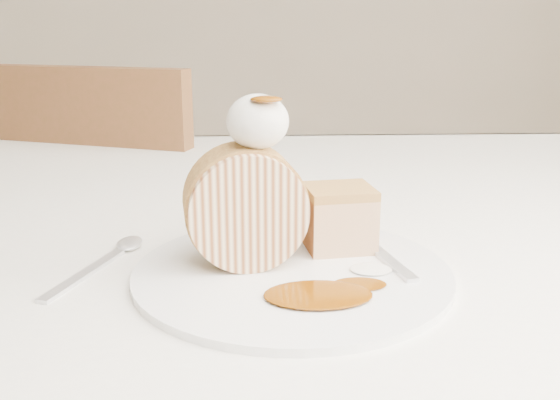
{
  "coord_description": "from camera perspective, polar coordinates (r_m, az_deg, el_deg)",
  "views": [
    {
      "loc": [
        -0.02,
        -0.54,
        0.96
      ],
      "look_at": [
        0.01,
        -0.03,
        0.82
      ],
      "focal_mm": 40.0,
      "sensor_mm": 36.0,
      "label": 1
    }
  ],
  "objects": [
    {
      "name": "plate",
      "position": [
        0.54,
        1.11,
        -6.62
      ],
      "size": [
        0.31,
        0.31,
        0.01
      ],
      "primitive_type": "cylinder",
      "rotation": [
        0.0,
        0.0,
        0.14
      ],
      "color": "white",
      "rests_on": "table"
    },
    {
      "name": "whipped_cream",
      "position": [
        0.53,
        -2.06,
        7.18
      ],
      "size": [
        0.05,
        0.05,
        0.05
      ],
      "primitive_type": "ellipsoid",
      "color": "white",
      "rests_on": "roulade_slice"
    },
    {
      "name": "caramel_pool",
      "position": [
        0.49,
        3.49,
        -8.61
      ],
      "size": [
        0.09,
        0.07,
        0.0
      ],
      "primitive_type": null,
      "rotation": [
        0.0,
        0.0,
        0.14
      ],
      "color": "#663204",
      "rests_on": "plate"
    },
    {
      "name": "caramel_drizzle",
      "position": [
        0.51,
        -1.26,
        9.85
      ],
      "size": [
        0.03,
        0.02,
        0.01
      ],
      "primitive_type": "ellipsoid",
      "color": "#663204",
      "rests_on": "whipped_cream"
    },
    {
      "name": "fork",
      "position": [
        0.57,
        9.43,
        -5.06
      ],
      "size": [
        0.06,
        0.16,
        0.0
      ],
      "primitive_type": "cube",
      "rotation": [
        0.0,
        0.0,
        0.23
      ],
      "color": "silver",
      "rests_on": "plate"
    },
    {
      "name": "cake_chunk",
      "position": [
        0.58,
        5.4,
        -1.98
      ],
      "size": [
        0.07,
        0.06,
        0.05
      ],
      "primitive_type": "cube",
      "rotation": [
        0.0,
        0.0,
        0.14
      ],
      "color": "#BB9146",
      "rests_on": "plate"
    },
    {
      "name": "roulade_slice",
      "position": [
        0.54,
        -3.16,
        -0.67
      ],
      "size": [
        0.11,
        0.07,
        0.1
      ],
      "primitive_type": "cylinder",
      "rotation": [
        1.57,
        0.0,
        0.14
      ],
      "color": "beige",
      "rests_on": "plate"
    },
    {
      "name": "table",
      "position": [
        0.8,
        -1.05,
        -6.23
      ],
      "size": [
        1.4,
        0.9,
        0.75
      ],
      "color": "silver",
      "rests_on": "ground"
    },
    {
      "name": "chair_far",
      "position": [
        1.33,
        -14.1,
        -4.49
      ],
      "size": [
        0.53,
        0.53,
        0.89
      ],
      "rotation": [
        0.0,
        0.0,
        2.8
      ],
      "color": "brown",
      "rests_on": "ground"
    },
    {
      "name": "spoon",
      "position": [
        0.57,
        -17.45,
        -6.49
      ],
      "size": [
        0.07,
        0.14,
        0.0
      ],
      "primitive_type": "cube",
      "rotation": [
        0.0,
        0.0,
        -0.34
      ],
      "color": "silver",
      "rests_on": "table"
    }
  ]
}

